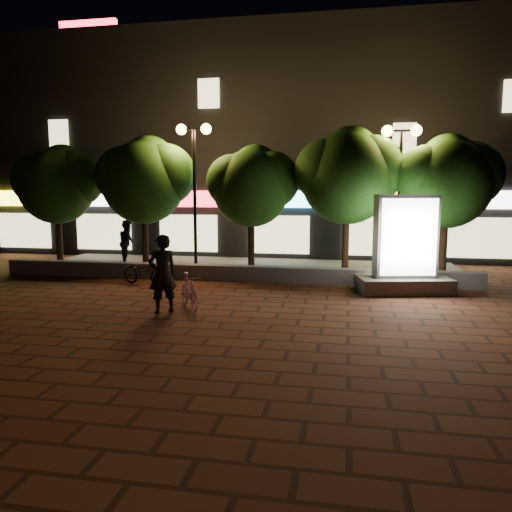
% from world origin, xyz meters
% --- Properties ---
extents(ground, '(80.00, 80.00, 0.00)m').
position_xyz_m(ground, '(0.00, 0.00, 0.00)').
color(ground, '#552D1A').
rests_on(ground, ground).
extents(retaining_wall, '(16.00, 0.45, 0.50)m').
position_xyz_m(retaining_wall, '(0.00, 4.00, 0.25)').
color(retaining_wall, slate).
rests_on(retaining_wall, ground).
extents(sidewalk, '(16.00, 5.00, 0.08)m').
position_xyz_m(sidewalk, '(0.00, 6.50, 0.04)').
color(sidewalk, slate).
rests_on(sidewalk, ground).
extents(building_block, '(28.00, 8.12, 11.30)m').
position_xyz_m(building_block, '(-0.01, 12.99, 5.00)').
color(building_block, black).
rests_on(building_block, ground).
extents(tree_far_left, '(3.36, 2.80, 4.63)m').
position_xyz_m(tree_far_left, '(-6.95, 5.46, 3.29)').
color(tree_far_left, black).
rests_on(tree_far_left, sidewalk).
extents(tree_left, '(3.60, 3.00, 4.89)m').
position_xyz_m(tree_left, '(-3.45, 5.46, 3.44)').
color(tree_left, black).
rests_on(tree_left, sidewalk).
extents(tree_mid, '(3.24, 2.70, 4.50)m').
position_xyz_m(tree_mid, '(0.55, 5.46, 3.22)').
color(tree_mid, black).
rests_on(tree_mid, sidewalk).
extents(tree_right, '(3.72, 3.10, 5.07)m').
position_xyz_m(tree_right, '(3.86, 5.46, 3.57)').
color(tree_right, black).
rests_on(tree_right, sidewalk).
extents(tree_far_right, '(3.48, 2.90, 4.76)m').
position_xyz_m(tree_far_right, '(7.05, 5.46, 3.37)').
color(tree_far_right, black).
rests_on(tree_far_right, sidewalk).
extents(street_lamp_left, '(1.26, 0.36, 5.18)m').
position_xyz_m(street_lamp_left, '(-1.50, 5.20, 4.03)').
color(street_lamp_left, black).
rests_on(street_lamp_left, sidewalk).
extents(street_lamp_right, '(1.26, 0.36, 4.98)m').
position_xyz_m(street_lamp_right, '(5.50, 5.20, 3.89)').
color(street_lamp_right, black).
rests_on(street_lamp_right, sidewalk).
extents(ad_kiosk, '(2.85, 1.83, 2.85)m').
position_xyz_m(ad_kiosk, '(5.50, 3.10, 1.15)').
color(ad_kiosk, slate).
rests_on(ad_kiosk, ground).
extents(scooter_pink, '(1.15, 1.47, 0.89)m').
position_xyz_m(scooter_pink, '(-0.06, 0.04, 0.45)').
color(scooter_pink, '#BB739A').
rests_on(scooter_pink, ground).
extents(rider, '(0.83, 0.79, 1.92)m').
position_xyz_m(rider, '(-0.56, -0.46, 0.96)').
color(rider, black).
rests_on(rider, ground).
extents(scooter_parked, '(1.82, 1.15, 0.90)m').
position_xyz_m(scooter_parked, '(-2.42, 2.74, 0.45)').
color(scooter_parked, black).
rests_on(scooter_parked, ground).
extents(pedestrian, '(1.00, 1.07, 1.76)m').
position_xyz_m(pedestrian, '(-4.56, 6.18, 0.96)').
color(pedestrian, black).
rests_on(pedestrian, sidewalk).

